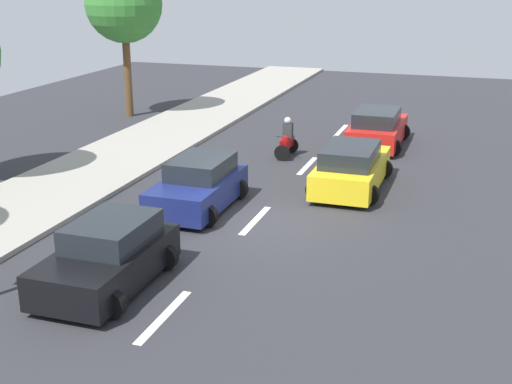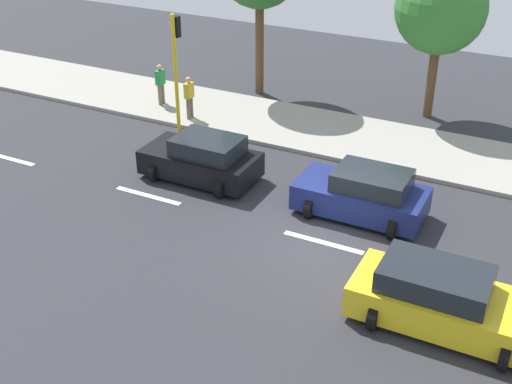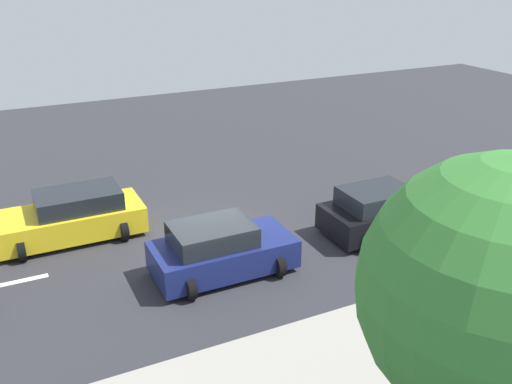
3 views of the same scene
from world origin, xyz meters
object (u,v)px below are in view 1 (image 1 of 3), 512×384
(car_yellow_cab, at_px, (351,168))
(motorcycle, at_px, (287,140))
(car_black, at_px, (108,257))
(car_red, at_px, (377,129))
(street_tree_center, at_px, (124,5))
(car_dark_blue, at_px, (198,186))

(car_yellow_cab, distance_m, motorcycle, 4.47)
(car_black, bearing_deg, car_yellow_cab, -113.46)
(car_red, bearing_deg, car_yellow_cab, 90.92)
(car_yellow_cab, height_order, street_tree_center, street_tree_center)
(car_dark_blue, bearing_deg, car_red, -112.58)
(car_black, height_order, motorcycle, motorcycle)
(car_black, bearing_deg, street_tree_center, -62.94)
(car_red, xyz_separation_m, car_dark_blue, (3.87, 9.31, -0.00))
(motorcycle, bearing_deg, car_black, 86.51)
(car_yellow_cab, relative_size, car_black, 1.17)
(motorcycle, bearing_deg, car_red, -137.47)
(car_yellow_cab, relative_size, street_tree_center, 0.63)
(car_dark_blue, height_order, street_tree_center, street_tree_center)
(car_red, xyz_separation_m, street_tree_center, (12.38, -2.09, 4.56))
(car_black, bearing_deg, motorcycle, -93.49)
(car_red, height_order, street_tree_center, street_tree_center)
(car_dark_blue, xyz_separation_m, car_black, (-0.13, 5.50, -0.00))
(car_red, height_order, car_dark_blue, same)
(car_dark_blue, relative_size, motorcycle, 2.53)
(car_red, height_order, car_yellow_cab, same)
(car_yellow_cab, distance_m, car_black, 9.64)
(car_red, distance_m, street_tree_center, 13.35)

